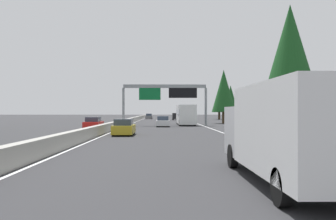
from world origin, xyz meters
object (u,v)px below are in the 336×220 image
Objects in this scene: box_truck_far_right at (288,130)px; conifer_right_mid at (224,91)px; sedan_mid_left at (124,128)px; oncoming_near at (94,123)px; minivan_near_right at (176,116)px; conifer_right_distant at (219,99)px; sign_gantry_overhead at (166,93)px; sedan_far_left at (163,122)px; conifer_right_far at (231,99)px; bus_distant_a at (186,114)px; conifer_right_near at (290,54)px; sedan_near_center at (149,116)px.

box_truck_far_right is 0.90× the size of conifer_right_mid.
oncoming_near is at bearing 23.34° from sedan_mid_left.
minivan_near_right is 12.69m from conifer_right_distant.
conifer_right_mid is at bearing -47.36° from sign_gantry_overhead.
conifer_right_mid is (20.00, -19.08, 5.05)m from oncoming_near.
sedan_far_left and oncoming_near have the same top height.
sign_gantry_overhead is at bearing 132.64° from conifer_right_mid.
conifer_right_mid is 1.11× the size of conifer_right_far.
bus_distant_a is 2.61× the size of oncoming_near.
conifer_right_mid is at bearing 172.55° from conifer_right_distant.
conifer_right_near is 1.64× the size of conifer_right_far.
bus_distant_a is at bearing 130.86° from conifer_right_mid.
sedan_mid_left is 1.00× the size of sedan_near_center.
conifer_right_distant is (30.49, -3.99, -0.48)m from conifer_right_mid.
conifer_right_far is at bearing -19.73° from sedan_mid_left.
conifer_right_far is at bearing -156.33° from conifer_right_distant.
conifer_right_near reaches higher than minivan_near_right.
sedan_near_center is 64.23m from conifer_right_near.
sign_gantry_overhead is 13.98m from conifer_right_mid.
conifer_right_far is (25.75, -6.07, -0.58)m from conifer_right_mid.
box_truck_far_right is at bearing 172.48° from conifer_right_distant.
sign_gantry_overhead reaches higher than box_truck_far_right.
sedan_far_left is (-3.46, 0.46, -4.20)m from sign_gantry_overhead.
minivan_near_right is at bearing 109.51° from conifer_right_distant.
sedan_near_center and oncoming_near have the same top height.
conifer_right_distant is at bearing -18.72° from sedan_far_left.
bus_distant_a is at bearing 0.02° from box_truck_far_right.
conifer_right_near is 1.48× the size of conifer_right_mid.
conifer_right_near is (-61.25, -17.68, 7.81)m from sedan_near_center.
sign_gantry_overhead is 2.88× the size of sedan_far_left.
sedan_mid_left is at bearing 155.27° from conifer_right_mid.
sedan_near_center is 0.51× the size of conifer_right_distant.
conifer_right_far is (-11.40, -20.48, 4.47)m from sedan_near_center.
sedan_near_center is (10.65, 7.15, -0.27)m from minivan_near_right.
conifer_right_far is (-0.76, -13.33, 4.20)m from minivan_near_right.
sedan_mid_left is 64.38m from conifer_right_distant.
sign_gantry_overhead reaches higher than minivan_near_right.
conifer_right_near reaches higher than conifer_right_mid.
conifer_right_far is at bearing -93.24° from minivan_near_right.
box_truck_far_right is at bearing -179.98° from bus_distant_a.
conifer_right_mid reaches higher than bus_distant_a.
box_truck_far_right is at bearing -162.10° from sedan_mid_left.
minivan_near_right is at bearing 86.76° from conifer_right_far.
sign_gantry_overhead is 1.10× the size of bus_distant_a.
sign_gantry_overhead is 44.19m from box_truck_far_right.
bus_distant_a reaches higher than sedan_mid_left.
minivan_near_right is (79.91, 0.17, -0.66)m from box_truck_far_right.
sedan_mid_left and sedan_far_left have the same top height.
conifer_right_mid is 1.09× the size of conifer_right_distant.
sign_gantry_overhead is 2.88× the size of sedan_near_center.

